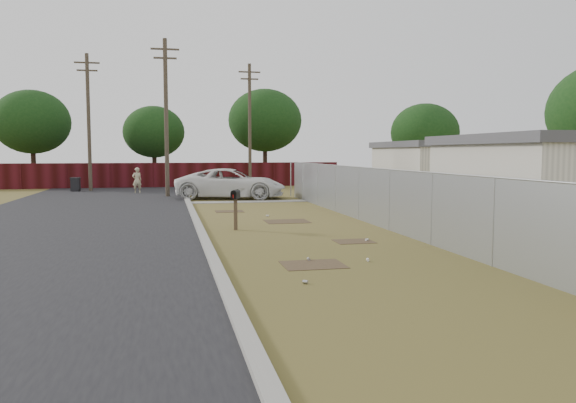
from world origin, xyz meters
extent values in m
plane|color=brown|center=(0.00, 0.00, 0.00)|extent=(120.00, 120.00, 0.00)
cube|color=black|center=(-7.50, 8.00, 0.01)|extent=(9.00, 60.00, 0.02)
cube|color=#9E9B93|center=(-3.00, 8.00, 0.06)|extent=(0.25, 60.00, 0.12)
cube|color=#9E9B93|center=(0.00, 11.50, 0.01)|extent=(6.20, 1.00, 0.03)
cylinder|color=#919499|center=(3.10, -6.00, 1.00)|extent=(0.06, 0.06, 2.00)
cylinder|color=#919499|center=(3.10, -3.00, 1.00)|extent=(0.06, 0.06, 2.00)
cylinder|color=#919499|center=(3.10, 0.00, 1.00)|extent=(0.06, 0.06, 2.00)
cylinder|color=#919499|center=(3.10, 3.00, 1.00)|extent=(0.06, 0.06, 2.00)
cylinder|color=#919499|center=(3.10, 6.00, 1.00)|extent=(0.06, 0.06, 2.00)
cylinder|color=#919499|center=(3.10, 9.00, 1.00)|extent=(0.06, 0.06, 2.00)
cylinder|color=#919499|center=(3.10, 12.00, 1.00)|extent=(0.06, 0.06, 2.00)
cylinder|color=#919499|center=(3.10, 15.00, 1.00)|extent=(0.06, 0.06, 2.00)
cylinder|color=#919499|center=(3.10, 1.00, 2.00)|extent=(0.04, 26.00, 0.04)
cube|color=gray|center=(3.10, 1.00, 1.00)|extent=(0.01, 26.00, 2.00)
cube|color=black|center=(3.16, 1.00, 0.30)|extent=(0.03, 26.00, 0.60)
cube|color=#460F15|center=(-6.00, 25.00, 0.90)|extent=(30.00, 0.12, 1.80)
cylinder|color=brown|center=(-4.00, 16.00, 4.50)|extent=(0.24, 0.24, 9.00)
cube|color=brown|center=(-4.00, 16.00, 8.40)|extent=(1.60, 0.10, 0.10)
cube|color=brown|center=(-4.00, 16.00, 7.90)|extent=(1.30, 0.10, 0.10)
cylinder|color=brown|center=(-9.00, 22.00, 4.50)|extent=(0.24, 0.24, 9.00)
cube|color=brown|center=(-9.00, 22.00, 8.40)|extent=(1.60, 0.10, 0.10)
cube|color=brown|center=(-9.00, 22.00, 7.90)|extent=(1.30, 0.10, 0.10)
cylinder|color=brown|center=(2.00, 24.00, 4.50)|extent=(0.24, 0.24, 9.00)
cube|color=brown|center=(2.00, 24.00, 8.40)|extent=(1.60, 0.10, 0.10)
cube|color=brown|center=(2.00, 24.00, 7.90)|extent=(1.30, 0.10, 0.10)
cube|color=white|center=(10.50, 9.00, 1.40)|extent=(7.00, 6.00, 2.80)
cube|color=#4B4B50|center=(10.50, 9.00, 2.95)|extent=(7.28, 6.24, 0.30)
cylinder|color=#301E15|center=(-14.00, 29.00, 1.65)|extent=(0.36, 0.36, 3.30)
ellipsoid|color=black|center=(-14.00, 29.00, 4.88)|extent=(5.70, 5.70, 4.84)
cylinder|color=#301E15|center=(-5.00, 30.00, 1.43)|extent=(0.36, 0.36, 2.86)
ellipsoid|color=black|center=(-5.00, 30.00, 4.23)|extent=(4.94, 4.94, 4.20)
cylinder|color=#301E15|center=(4.00, 29.00, 1.76)|extent=(0.36, 0.36, 3.52)
ellipsoid|color=black|center=(4.00, 29.00, 5.20)|extent=(6.08, 6.08, 5.17)
cylinder|color=#301E15|center=(13.00, 18.00, 1.32)|extent=(0.36, 0.36, 2.64)
ellipsoid|color=black|center=(13.00, 18.00, 3.90)|extent=(4.56, 4.56, 3.88)
cube|color=brown|center=(-1.83, 1.15, 0.55)|extent=(0.13, 0.13, 1.10)
cube|color=black|center=(-1.83, 1.15, 1.13)|extent=(0.38, 0.56, 0.20)
cylinder|color=black|center=(-1.83, 1.15, 1.23)|extent=(0.38, 0.56, 0.20)
cube|color=#BA120D|center=(-1.93, 0.88, 1.13)|extent=(0.04, 0.05, 0.11)
imported|color=white|center=(-0.56, 13.82, 0.83)|extent=(6.50, 4.15, 1.67)
imported|color=#BAB089|center=(-5.87, 19.21, 0.81)|extent=(0.68, 0.55, 1.62)
cube|color=black|center=(-9.90, 21.64, 0.43)|extent=(0.57, 0.57, 0.86)
cube|color=black|center=(-9.90, 21.64, 0.88)|extent=(0.62, 0.62, 0.07)
cylinder|color=black|center=(-9.64, 21.36, 0.09)|extent=(0.05, 0.18, 0.18)
cylinder|color=silver|center=(0.56, -4.87, 0.04)|extent=(0.09, 0.11, 0.07)
cylinder|color=#A3A3A8|center=(-0.78, -4.50, 0.04)|extent=(0.07, 0.10, 0.07)
cylinder|color=silver|center=(1.60, -1.99, 0.04)|extent=(0.12, 0.12, 0.07)
cylinder|color=#A3A3A8|center=(-1.42, -6.76, 0.04)|extent=(0.12, 0.12, 0.07)
cylinder|color=silver|center=(-0.13, 4.70, 0.04)|extent=(0.12, 0.10, 0.07)
camera|label=1|loc=(-4.02, -17.18, 2.55)|focal=35.00mm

